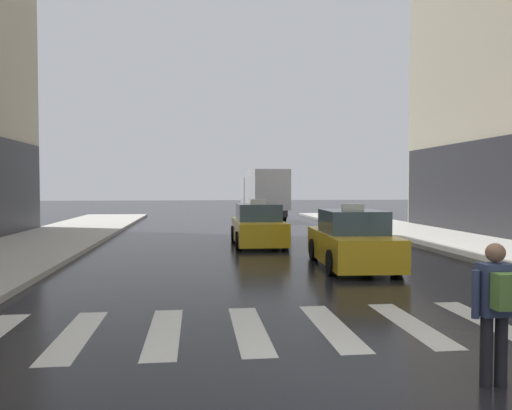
% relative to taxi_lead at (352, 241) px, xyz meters
% --- Properties ---
extents(ground_plane, '(160.00, 160.00, 0.00)m').
position_rel_taxi_lead_xyz_m(ground_plane, '(-2.22, -8.96, -0.72)').
color(ground_plane, black).
extents(crosswalk_markings, '(11.30, 2.80, 0.01)m').
position_rel_taxi_lead_xyz_m(crosswalk_markings, '(-2.22, -5.96, -0.72)').
color(crosswalk_markings, silver).
rests_on(crosswalk_markings, ground).
extents(taxi_lead, '(2.12, 4.63, 1.80)m').
position_rel_taxi_lead_xyz_m(taxi_lead, '(0.00, 0.00, 0.00)').
color(taxi_lead, gold).
rests_on(taxi_lead, ground).
extents(taxi_second, '(1.96, 4.56, 1.80)m').
position_rel_taxi_lead_xyz_m(taxi_second, '(-2.03, 5.56, 0.00)').
color(taxi_second, gold).
rests_on(taxi_second, ground).
extents(box_truck, '(2.47, 7.61, 3.35)m').
position_rel_taxi_lead_xyz_m(box_truck, '(0.03, 19.25, 1.13)').
color(box_truck, '#2D2D2D').
rests_on(box_truck, ground).
extents(pedestrian_with_backpack, '(0.55, 0.43, 1.65)m').
position_rel_taxi_lead_xyz_m(pedestrian_with_backpack, '(-1.03, -8.63, 0.25)').
color(pedestrian_with_backpack, black).
rests_on(pedestrian_with_backpack, ground).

